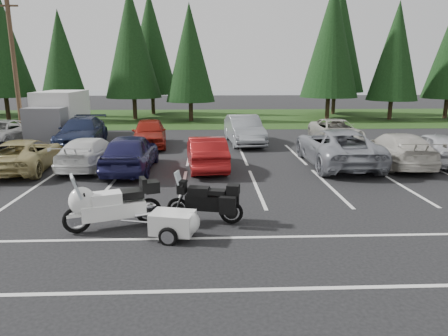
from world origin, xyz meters
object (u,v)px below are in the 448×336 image
car_near_7 (397,149)px  car_far_1 (82,132)px  box_truck (57,115)px  car_far_0 (0,133)px  car_far_4 (336,131)px  car_near_8 (436,148)px  car_far_2 (149,133)px  car_near_4 (131,152)px  car_far_3 (244,130)px  car_near_3 (90,153)px  adventure_motorcycle (204,197)px  cargo_trailer (173,225)px  touring_motorcycle (113,200)px  car_near_5 (206,153)px  utility_pole (14,62)px  car_near_2 (25,155)px  car_near_6 (337,147)px

car_near_7 → car_far_1: 16.60m
box_truck → car_far_1: size_ratio=1.03×
car_far_0 → car_far_4: car_far_0 is taller
car_near_8 → car_far_2: (-13.68, 4.95, 0.05)m
car_near_4 → car_far_4: size_ratio=0.96×
car_far_2 → car_far_3: car_far_3 is taller
car_near_3 → adventure_motorcycle: (5.03, -6.77, 0.06)m
car_far_4 → cargo_trailer: (-8.50, -13.82, -0.33)m
car_near_3 → touring_motorcycle: bearing=114.1°
car_near_8 → car_near_5: bearing=8.9°
utility_pole → cargo_trailer: size_ratio=5.85×
car_near_8 → utility_pole: bearing=-13.0°
touring_motorcycle → car_near_3: bearing=89.8°
utility_pole → car_near_5: (11.37, -8.00, -3.98)m
car_near_2 → car_near_3: car_near_3 is taller
car_near_6 → car_near_7: size_ratio=1.17×
car_near_2 → car_near_8: 18.20m
car_near_5 → car_near_8: bearing=177.6°
car_near_3 → car_near_8: size_ratio=1.09×
car_near_4 → car_near_8: 13.67m
car_near_8 → car_near_3: bearing=6.4°
car_near_4 → car_near_7: bearing=-176.5°
car_near_5 → car_far_3: (2.18, 6.08, 0.11)m
car_near_5 → car_near_6: (5.85, 0.50, 0.11)m
car_near_5 → car_far_0: car_near_5 is taller
car_near_7 → adventure_motorcycle: size_ratio=2.11×
car_far_3 → car_near_6: bearing=-62.0°
utility_pole → box_truck: utility_pole is taller
car_far_2 → utility_pole: bearing=157.2°
car_near_2 → touring_motorcycle: 8.58m
car_far_4 → car_near_8: bearing=-65.4°
car_near_6 → touring_motorcycle: car_near_6 is taller
car_far_4 → touring_motorcycle: touring_motorcycle is taller
car_near_3 → car_near_4: (1.88, -0.70, 0.13)m
car_near_5 → car_near_6: size_ratio=0.73×
car_near_3 → car_far_1: size_ratio=0.85×
car_near_7 → adventure_motorcycle: 10.88m
utility_pole → box_truck: (2.00, 0.50, -3.25)m
car_far_1 → adventure_motorcycle: bearing=-63.7°
car_far_3 → car_near_2: bearing=-154.2°
car_near_2 → car_far_2: 7.08m
car_near_7 → car_far_1: (-15.64, 5.56, 0.05)m
car_far_4 → cargo_trailer: size_ratio=3.19×
car_near_6 → car_near_7: 2.70m
car_near_5 → box_truck: bearing=-47.7°
utility_pole → car_near_3: bearing=-50.3°
car_near_2 → car_far_4: (15.41, 6.28, 0.01)m
car_near_2 → car_near_7: car_near_7 is taller
utility_pole → car_near_2: (3.63, -7.94, -4.03)m
utility_pole → car_near_6: bearing=-23.5°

